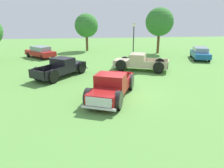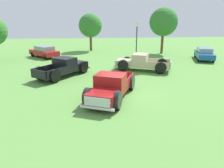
{
  "view_description": "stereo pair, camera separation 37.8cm",
  "coord_description": "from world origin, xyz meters",
  "px_view_note": "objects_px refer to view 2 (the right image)",
  "views": [
    {
      "loc": [
        -2.43,
        -13.24,
        5.02
      ],
      "look_at": [
        -0.78,
        -0.38,
        0.9
      ],
      "focal_mm": 34.09,
      "sensor_mm": 36.0,
      "label": 1
    },
    {
      "loc": [
        -2.05,
        -13.28,
        5.02
      ],
      "look_at": [
        -0.78,
        -0.38,
        0.9
      ],
      "focal_mm": 34.09,
      "sensor_mm": 36.0,
      "label": 2
    }
  ],
  "objects_px": {
    "pickup_truck_foreground": "(110,88)",
    "pickup_truck_behind_left": "(139,62)",
    "oak_tree_east": "(90,26)",
    "oak_tree_west": "(164,22)",
    "pickup_truck_behind_right": "(66,67)",
    "sedan_distant_b": "(44,51)",
    "lamp_post_near": "(137,41)",
    "sedan_distant_a": "(204,53)"
  },
  "relations": [
    {
      "from": "pickup_truck_foreground",
      "to": "pickup_truck_behind_left",
      "type": "relative_size",
      "value": 1.01
    },
    {
      "from": "oak_tree_east",
      "to": "sedan_distant_a",
      "type": "bearing_deg",
      "value": -32.46
    },
    {
      "from": "pickup_truck_foreground",
      "to": "sedan_distant_a",
      "type": "bearing_deg",
      "value": 43.47
    },
    {
      "from": "pickup_truck_behind_left",
      "to": "lamp_post_near",
      "type": "xyz_separation_m",
      "value": [
        0.62,
        4.48,
        1.53
      ]
    },
    {
      "from": "oak_tree_west",
      "to": "pickup_truck_behind_right",
      "type": "bearing_deg",
      "value": -138.67
    },
    {
      "from": "pickup_truck_behind_left",
      "to": "sedan_distant_b",
      "type": "height_order",
      "value": "pickup_truck_behind_left"
    },
    {
      "from": "oak_tree_west",
      "to": "lamp_post_near",
      "type": "bearing_deg",
      "value": -133.17
    },
    {
      "from": "pickup_truck_foreground",
      "to": "pickup_truck_behind_right",
      "type": "bearing_deg",
      "value": 119.1
    },
    {
      "from": "pickup_truck_foreground",
      "to": "pickup_truck_behind_left",
      "type": "height_order",
      "value": "pickup_truck_foreground"
    },
    {
      "from": "pickup_truck_behind_left",
      "to": "sedan_distant_b",
      "type": "distance_m",
      "value": 13.26
    },
    {
      "from": "pickup_truck_behind_right",
      "to": "pickup_truck_foreground",
      "type": "bearing_deg",
      "value": -60.9
    },
    {
      "from": "pickup_truck_behind_right",
      "to": "oak_tree_east",
      "type": "distance_m",
      "value": 14.9
    },
    {
      "from": "lamp_post_near",
      "to": "oak_tree_east",
      "type": "relative_size",
      "value": 0.8
    },
    {
      "from": "sedan_distant_b",
      "to": "oak_tree_west",
      "type": "xyz_separation_m",
      "value": [
        16.0,
        1.62,
        3.55
      ]
    },
    {
      "from": "pickup_truck_behind_left",
      "to": "oak_tree_east",
      "type": "relative_size",
      "value": 1.02
    },
    {
      "from": "sedan_distant_b",
      "to": "lamp_post_near",
      "type": "height_order",
      "value": "lamp_post_near"
    },
    {
      "from": "sedan_distant_b",
      "to": "lamp_post_near",
      "type": "bearing_deg",
      "value": -17.16
    },
    {
      "from": "pickup_truck_behind_right",
      "to": "oak_tree_west",
      "type": "relative_size",
      "value": 0.85
    },
    {
      "from": "pickup_truck_foreground",
      "to": "oak_tree_east",
      "type": "distance_m",
      "value": 20.79
    },
    {
      "from": "lamp_post_near",
      "to": "oak_tree_east",
      "type": "xyz_separation_m",
      "value": [
        -5.25,
        8.68,
        1.44
      ]
    },
    {
      "from": "pickup_truck_behind_left",
      "to": "oak_tree_west",
      "type": "bearing_deg",
      "value": 60.62
    },
    {
      "from": "pickup_truck_behind_left",
      "to": "oak_tree_east",
      "type": "xyz_separation_m",
      "value": [
        -4.63,
        13.17,
        2.96
      ]
    },
    {
      "from": "pickup_truck_behind_right",
      "to": "sedan_distant_b",
      "type": "relative_size",
      "value": 1.21
    },
    {
      "from": "pickup_truck_foreground",
      "to": "oak_tree_west",
      "type": "distance_m",
      "value": 19.47
    },
    {
      "from": "pickup_truck_behind_right",
      "to": "oak_tree_west",
      "type": "bearing_deg",
      "value": 41.33
    },
    {
      "from": "pickup_truck_behind_left",
      "to": "oak_tree_east",
      "type": "distance_m",
      "value": 14.27
    },
    {
      "from": "oak_tree_east",
      "to": "oak_tree_west",
      "type": "relative_size",
      "value": 0.88
    },
    {
      "from": "pickup_truck_behind_left",
      "to": "sedan_distant_b",
      "type": "bearing_deg",
      "value": 143.16
    },
    {
      "from": "oak_tree_east",
      "to": "lamp_post_near",
      "type": "bearing_deg",
      "value": -58.85
    },
    {
      "from": "pickup_truck_behind_right",
      "to": "oak_tree_east",
      "type": "relative_size",
      "value": 0.97
    },
    {
      "from": "pickup_truck_behind_right",
      "to": "sedan_distant_b",
      "type": "xyz_separation_m",
      "value": [
        -3.7,
        9.21,
        -0.01
      ]
    },
    {
      "from": "pickup_truck_behind_right",
      "to": "sedan_distant_a",
      "type": "bearing_deg",
      "value": 19.82
    },
    {
      "from": "pickup_truck_foreground",
      "to": "oak_tree_west",
      "type": "height_order",
      "value": "oak_tree_west"
    },
    {
      "from": "sedan_distant_a",
      "to": "oak_tree_east",
      "type": "height_order",
      "value": "oak_tree_east"
    },
    {
      "from": "pickup_truck_foreground",
      "to": "sedan_distant_a",
      "type": "height_order",
      "value": "pickup_truck_foreground"
    },
    {
      "from": "sedan_distant_b",
      "to": "oak_tree_west",
      "type": "distance_m",
      "value": 16.47
    },
    {
      "from": "pickup_truck_behind_right",
      "to": "oak_tree_east",
      "type": "bearing_deg",
      "value": 80.98
    },
    {
      "from": "oak_tree_west",
      "to": "pickup_truck_behind_left",
      "type": "bearing_deg",
      "value": -119.38
    },
    {
      "from": "pickup_truck_behind_left",
      "to": "sedan_distant_b",
      "type": "xyz_separation_m",
      "value": [
        -10.62,
        7.95,
        -0.01
      ]
    },
    {
      "from": "pickup_truck_behind_left",
      "to": "lamp_post_near",
      "type": "bearing_deg",
      "value": 82.15
    },
    {
      "from": "sedan_distant_b",
      "to": "lamp_post_near",
      "type": "distance_m",
      "value": 11.86
    },
    {
      "from": "sedan_distant_b",
      "to": "sedan_distant_a",
      "type": "bearing_deg",
      "value": -10.01
    }
  ]
}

